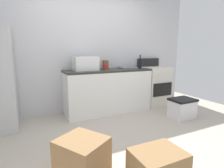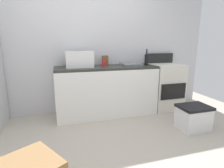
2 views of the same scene
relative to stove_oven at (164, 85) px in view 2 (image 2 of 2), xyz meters
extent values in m
plane|color=#B2A899|center=(-1.52, -1.21, -0.47)|extent=(6.00, 6.00, 0.00)
cube|color=silver|center=(-1.52, 0.34, 0.83)|extent=(5.00, 0.10, 2.60)
cube|color=white|center=(-1.22, -0.01, -0.04)|extent=(1.80, 0.60, 0.86)
cube|color=#2D302B|center=(-1.22, -0.01, 0.41)|extent=(1.80, 0.60, 0.04)
cube|color=silver|center=(0.00, -0.01, -0.02)|extent=(0.60, 0.60, 0.90)
cube|color=black|center=(0.00, -0.31, -0.05)|extent=(0.52, 0.02, 0.30)
cube|color=black|center=(0.00, 0.25, 0.53)|extent=(0.60, 0.08, 0.20)
cube|color=white|center=(-1.69, 0.02, 0.57)|extent=(0.46, 0.34, 0.27)
cube|color=slate|center=(-0.72, 0.05, 0.45)|extent=(0.36, 0.32, 0.03)
cylinder|color=black|center=(-0.45, -0.04, 0.53)|extent=(0.07, 0.07, 0.20)
cylinder|color=black|center=(-0.45, -0.04, 0.68)|extent=(0.03, 0.03, 0.10)
cylinder|color=red|center=(-1.25, 0.05, 0.48)|extent=(0.08, 0.08, 0.10)
cube|color=brown|center=(-1.19, 0.18, 0.52)|extent=(0.10, 0.10, 0.18)
cube|color=silver|center=(-0.10, -0.99, -0.30)|extent=(0.44, 0.34, 0.34)
cube|color=black|center=(-0.10, -0.99, -0.11)|extent=(0.46, 0.36, 0.04)
camera|label=1|loc=(-2.76, -3.38, 0.80)|focal=28.70mm
camera|label=2|loc=(-2.01, -3.09, 0.83)|focal=28.61mm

